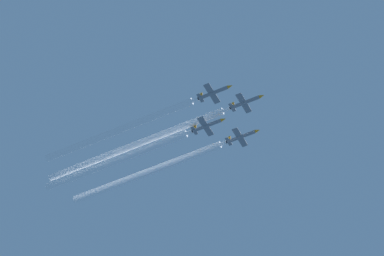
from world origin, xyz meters
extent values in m
cylinder|color=slate|center=(0.46, 5.91, 242.99)|extent=(1.06, 9.14, 1.06)
cone|color=orange|center=(0.46, 11.25, 242.99)|extent=(1.01, 1.54, 1.01)
ellipsoid|color=black|center=(0.46, 7.92, 243.44)|extent=(0.58, 2.12, 0.48)
cube|color=slate|center=(0.46, 5.45, 242.91)|extent=(7.70, 1.83, 0.12)
cube|color=slate|center=(0.46, 1.76, 242.99)|extent=(3.27, 1.06, 0.12)
cube|color=orange|center=(0.46, 1.84, 244.34)|extent=(0.10, 1.25, 1.64)
cylinder|color=black|center=(0.46, 1.09, 242.99)|extent=(0.79, 0.58, 0.79)
cylinder|color=slate|center=(-9.83, -0.18, 241.60)|extent=(1.06, 9.14, 1.06)
cone|color=orange|center=(-9.83, 5.16, 241.60)|extent=(1.01, 1.54, 1.01)
ellipsoid|color=black|center=(-9.83, 1.83, 242.05)|extent=(0.58, 2.12, 0.48)
cube|color=slate|center=(-9.83, -0.64, 241.52)|extent=(7.70, 1.83, 0.12)
cube|color=slate|center=(-9.83, -4.33, 241.60)|extent=(3.27, 1.06, 0.12)
cube|color=orange|center=(-9.83, -4.25, 242.95)|extent=(0.10, 1.25, 1.64)
cylinder|color=black|center=(-9.83, -4.99, 241.60)|extent=(0.79, 0.58, 0.79)
cylinder|color=slate|center=(9.13, -0.18, 241.10)|extent=(1.06, 9.14, 1.06)
cone|color=orange|center=(9.13, 5.17, 241.10)|extent=(1.01, 1.54, 1.01)
ellipsoid|color=black|center=(9.13, 1.84, 241.55)|extent=(0.58, 2.12, 0.48)
cube|color=slate|center=(9.13, -0.63, 241.02)|extent=(7.70, 1.83, 0.12)
cube|color=slate|center=(9.13, -4.32, 241.10)|extent=(3.27, 1.06, 0.12)
cube|color=orange|center=(9.13, -4.25, 242.45)|extent=(0.10, 1.25, 1.64)
cylinder|color=black|center=(9.13, -4.99, 241.10)|extent=(0.79, 0.58, 0.79)
cylinder|color=slate|center=(-0.22, -6.81, 240.02)|extent=(1.06, 9.14, 1.06)
cone|color=orange|center=(-0.22, -1.47, 240.02)|extent=(1.01, 1.54, 1.01)
ellipsoid|color=black|center=(-0.22, -4.80, 240.47)|extent=(0.58, 2.12, 0.48)
cube|color=slate|center=(-0.22, -7.27, 239.94)|extent=(7.70, 1.83, 0.12)
cube|color=slate|center=(-0.22, -10.96, 240.02)|extent=(3.27, 1.06, 0.12)
cube|color=orange|center=(-0.22, -10.88, 241.36)|extent=(0.10, 1.25, 1.64)
cylinder|color=black|center=(-0.22, -11.63, 240.02)|extent=(0.79, 0.58, 0.79)
cylinder|color=white|center=(0.46, -24.69, 242.99)|extent=(1.12, 51.44, 1.12)
cylinder|color=white|center=(0.46, -30.86, 242.99)|extent=(2.14, 59.16, 2.14)
cylinder|color=white|center=(-9.83, -27.08, 241.60)|extent=(1.12, 44.06, 1.12)
cylinder|color=white|center=(-9.83, -32.37, 241.60)|extent=(2.14, 50.67, 2.14)
cylinder|color=white|center=(9.13, -26.30, 241.10)|extent=(1.12, 42.50, 1.12)
cylinder|color=white|center=(9.13, -31.40, 241.10)|extent=(2.14, 48.87, 2.14)
cylinder|color=white|center=(-0.22, -32.55, 240.02)|extent=(1.12, 41.72, 1.12)
cylinder|color=white|center=(-0.22, -37.55, 240.02)|extent=(2.14, 47.98, 2.14)
camera|label=1|loc=(179.69, 78.80, 1.91)|focal=99.58mm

